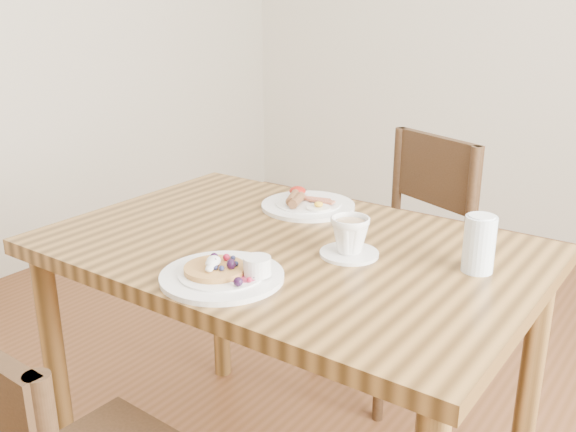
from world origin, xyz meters
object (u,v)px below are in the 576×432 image
(chair_far, at_px, (402,250))
(teacup_saucer, at_px, (350,238))
(dining_table, at_px, (288,279))
(breakfast_plate, at_px, (307,204))
(water_glass, at_px, (479,244))
(pancake_plate, at_px, (225,273))

(chair_far, xyz_separation_m, teacup_saucer, (0.18, -0.69, 0.30))
(dining_table, height_order, breakfast_plate, breakfast_plate)
(dining_table, relative_size, chair_far, 1.36)
(water_glass, bearing_deg, chair_far, 127.14)
(chair_far, bearing_deg, water_glass, 149.18)
(breakfast_plate, bearing_deg, chair_far, 77.44)
(chair_far, height_order, breakfast_plate, chair_far)
(chair_far, distance_m, breakfast_plate, 0.54)
(pancake_plate, bearing_deg, chair_far, 91.85)
(breakfast_plate, xyz_separation_m, water_glass, (0.56, -0.16, 0.05))
(breakfast_plate, bearing_deg, pancake_plate, -75.66)
(chair_far, height_order, teacup_saucer, chair_far)
(teacup_saucer, bearing_deg, breakfast_plate, 139.54)
(dining_table, xyz_separation_m, water_glass, (0.44, 0.10, 0.16))
(pancake_plate, bearing_deg, dining_table, 93.20)
(pancake_plate, distance_m, teacup_saucer, 0.32)
(breakfast_plate, relative_size, teacup_saucer, 1.93)
(teacup_saucer, xyz_separation_m, water_glass, (0.28, 0.08, 0.02))
(dining_table, distance_m, pancake_plate, 0.28)
(pancake_plate, relative_size, water_glass, 2.10)
(breakfast_plate, height_order, teacup_saucer, teacup_saucer)
(chair_far, distance_m, pancake_plate, 1.01)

